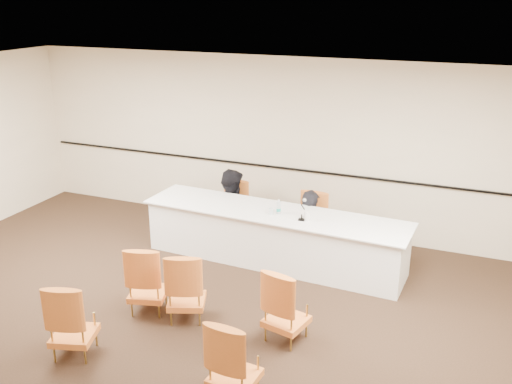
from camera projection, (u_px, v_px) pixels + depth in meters
floor at (177, 348)px, 6.77m from camera, size 10.00×10.00×0.00m
ceiling at (163, 96)px, 5.77m from camera, size 10.00×10.00×0.00m
wall_back at (289, 146)px, 9.76m from camera, size 10.00×0.04×3.00m
wall_rail at (288, 169)px, 9.85m from camera, size 9.80×0.04×0.03m
panel_table at (274, 237)px, 8.80m from camera, size 4.19×1.14×0.83m
panelist_main at (309, 236)px, 9.22m from camera, size 0.63×0.46×1.60m
panelist_main_chair at (310, 224)px, 9.15m from camera, size 0.52×0.52×0.95m
panelist_second at (231, 216)px, 9.75m from camera, size 0.97×0.85×1.68m
panelist_second_chair at (231, 210)px, 9.71m from camera, size 0.52×0.52×0.95m
papers at (292, 217)px, 8.46m from camera, size 0.34×0.29×0.00m
microphone at (302, 211)px, 8.29m from camera, size 0.12×0.22×0.29m
water_bottle at (279, 207)px, 8.55m from camera, size 0.08×0.08×0.22m
drinking_glass at (271, 211)px, 8.53m from camera, size 0.07×0.07×0.10m
coffee_cup at (307, 216)px, 8.32m from camera, size 0.10×0.10×0.14m
aud_chair_front_left at (148, 278)px, 7.41m from camera, size 0.62×0.62×0.95m
aud_chair_front_mid at (186, 285)px, 7.22m from camera, size 0.65×0.65×0.95m
aud_chair_front_right at (287, 305)px, 6.78m from camera, size 0.60×0.60×0.95m
aud_chair_back_left at (72, 318)px, 6.50m from camera, size 0.63×0.63×0.95m
aud_chair_back_right at (234, 359)px, 5.78m from camera, size 0.53×0.53×0.95m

